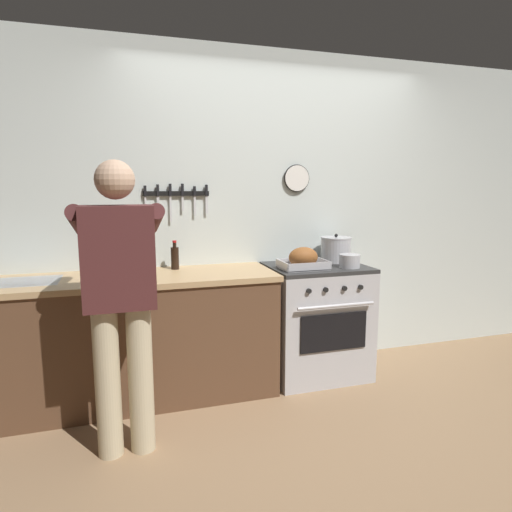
# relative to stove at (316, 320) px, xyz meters

# --- Properties ---
(ground_plane) EXTENTS (8.00, 8.00, 0.00)m
(ground_plane) POSITION_rel_stove_xyz_m (-0.22, -0.99, -0.45)
(ground_plane) COLOR #937251
(wall_back) EXTENTS (6.00, 0.13, 2.60)m
(wall_back) POSITION_rel_stove_xyz_m (-0.22, 0.36, 0.85)
(wall_back) COLOR silver
(wall_back) RESTS_ON ground
(counter_block) EXTENTS (2.03, 0.65, 0.90)m
(counter_block) POSITION_rel_stove_xyz_m (-1.43, 0.00, 0.01)
(counter_block) COLOR brown
(counter_block) RESTS_ON ground
(stove) EXTENTS (0.76, 0.67, 0.90)m
(stove) POSITION_rel_stove_xyz_m (0.00, 0.00, 0.00)
(stove) COLOR #BCBCC1
(stove) RESTS_ON ground
(person_cook) EXTENTS (0.51, 0.63, 1.66)m
(person_cook) POSITION_rel_stove_xyz_m (-1.50, -0.66, 0.50)
(person_cook) COLOR #C6B793
(person_cook) RESTS_ON ground
(roasting_pan) EXTENTS (0.35, 0.26, 0.17)m
(roasting_pan) POSITION_rel_stove_xyz_m (-0.16, -0.10, 0.52)
(roasting_pan) COLOR #B7B7BC
(roasting_pan) RESTS_ON stove
(stock_pot) EXTENTS (0.25, 0.25, 0.23)m
(stock_pot) POSITION_rel_stove_xyz_m (0.23, 0.13, 0.55)
(stock_pot) COLOR #B7B7BC
(stock_pot) RESTS_ON stove
(saucepan) EXTENTS (0.16, 0.16, 0.10)m
(saucepan) POSITION_rel_stove_xyz_m (0.20, -0.15, 0.50)
(saucepan) COLOR #B7B7BC
(saucepan) RESTS_ON stove
(cutting_board) EXTENTS (0.36, 0.24, 0.02)m
(cutting_board) POSITION_rel_stove_xyz_m (-1.46, -0.08, 0.46)
(cutting_board) COLOR tan
(cutting_board) RESTS_ON counter_block
(bottle_wine_red) EXTENTS (0.07, 0.07, 0.31)m
(bottle_wine_red) POSITION_rel_stove_xyz_m (-1.48, 0.06, 0.58)
(bottle_wine_red) COLOR #47141E
(bottle_wine_red) RESTS_ON counter_block
(bottle_olive_oil) EXTENTS (0.07, 0.07, 0.26)m
(bottle_olive_oil) POSITION_rel_stove_xyz_m (-1.30, 0.05, 0.56)
(bottle_olive_oil) COLOR #385623
(bottle_olive_oil) RESTS_ON counter_block
(bottle_soy_sauce) EXTENTS (0.06, 0.06, 0.22)m
(bottle_soy_sauce) POSITION_rel_stove_xyz_m (-1.09, 0.18, 0.54)
(bottle_soy_sauce) COLOR black
(bottle_soy_sauce) RESTS_ON counter_block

